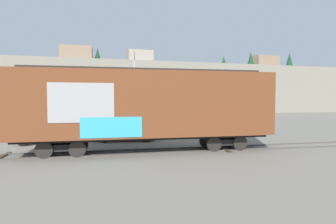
{
  "coord_description": "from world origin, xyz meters",
  "views": [
    {
      "loc": [
        -4.43,
        -15.97,
        3.18
      ],
      "look_at": [
        -0.02,
        0.56,
        2.36
      ],
      "focal_mm": 29.14,
      "sensor_mm": 36.0,
      "label": 1
    }
  ],
  "objects_px": {
    "flagpole": "(134,80)",
    "parked_car_blue": "(126,130)",
    "freight_car": "(147,105)",
    "parked_car_white": "(47,132)"
  },
  "relations": [
    {
      "from": "flagpole",
      "to": "parked_car_white",
      "type": "xyz_separation_m",
      "value": [
        -7.22,
        -6.88,
        -4.29
      ]
    },
    {
      "from": "freight_car",
      "to": "flagpole",
      "type": "distance_m",
      "value": 12.01
    },
    {
      "from": "flagpole",
      "to": "parked_car_blue",
      "type": "distance_m",
      "value": 8.31
    },
    {
      "from": "freight_car",
      "to": "flagpole",
      "type": "height_order",
      "value": "flagpole"
    },
    {
      "from": "flagpole",
      "to": "parked_car_blue",
      "type": "xyz_separation_m",
      "value": [
        -1.66,
        -6.91,
        -4.3
      ]
    },
    {
      "from": "freight_car",
      "to": "parked_car_white",
      "type": "height_order",
      "value": "freight_car"
    },
    {
      "from": "flagpole",
      "to": "freight_car",
      "type": "bearing_deg",
      "value": -94.25
    },
    {
      "from": "parked_car_blue",
      "to": "parked_car_white",
      "type": "bearing_deg",
      "value": 179.7
    },
    {
      "from": "parked_car_white",
      "to": "parked_car_blue",
      "type": "height_order",
      "value": "parked_car_white"
    },
    {
      "from": "freight_car",
      "to": "parked_car_white",
      "type": "distance_m",
      "value": 8.25
    }
  ]
}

